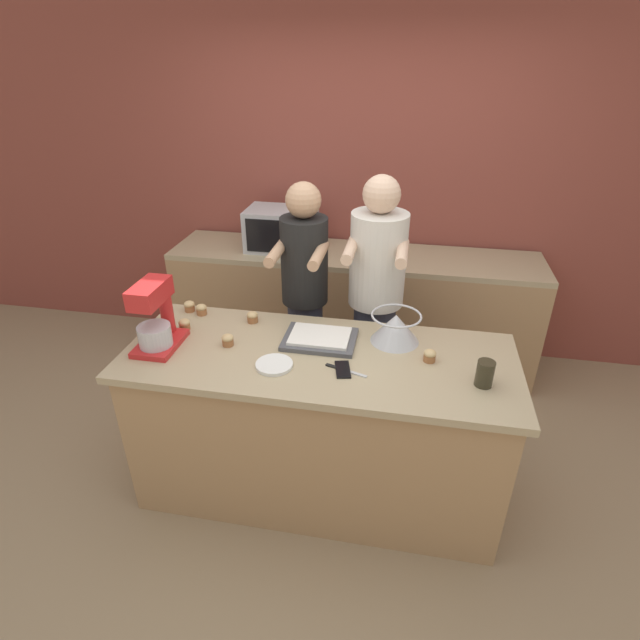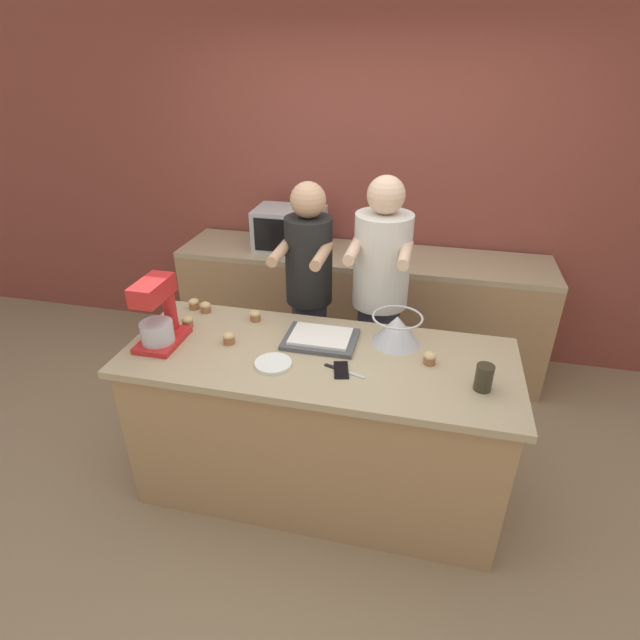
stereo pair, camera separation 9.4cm
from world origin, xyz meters
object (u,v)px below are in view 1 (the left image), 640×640
Objects in this scene: baking_tray at (320,338)px; cupcake_4 at (228,340)px; microwave_oven at (281,229)px; cupcake_3 at (201,309)px; stand_mixer at (156,319)px; drinking_glass at (485,374)px; knife at (343,370)px; small_plate at (274,365)px; person_right at (375,307)px; mixing_bowl at (396,327)px; cupcake_1 at (252,317)px; cupcake_2 at (189,306)px; cell_phone at (343,369)px; cupcake_5 at (184,324)px; cupcake_0 at (430,355)px; person_left at (305,303)px.

baking_tray is 6.00× the size of cupcake_4.
cupcake_3 is at bearing -100.25° from microwave_oven.
stand_mixer is 2.86× the size of drinking_glass.
knife is at bearing -179.77° from drinking_glass.
cupcake_4 is (0.35, 0.08, -0.13)m from stand_mixer.
person_right is at bearing 61.29° from small_plate.
mixing_bowl is 0.41m from baking_tray.
cupcake_1 is (0.40, 0.35, -0.13)m from stand_mixer.
knife is 3.35× the size of cupcake_2.
cupcake_1 is 1.00× the size of cupcake_3.
small_plate is 0.73m from cupcake_3.
person_right is 0.96m from cupcake_4.
drinking_glass is at bearing -5.15° from cupcake_4.
knife is 0.70m from cupcake_1.
baking_tray is 0.85m from cupcake_2.
cupcake_5 reaches higher than cell_phone.
drinking_glass is 1.60m from cupcake_5.
mixing_bowl is 0.82m from cupcake_1.
cupcake_5 is (-0.02, -0.19, 0.00)m from cupcake_3.
cupcake_0 is 1.00× the size of cupcake_2.
cupcake_2 is 0.09m from cupcake_3.
microwave_oven is 1.16m from cupcake_1.
stand_mixer reaches higher than small_plate.
cupcake_0 is at bearing -37.37° from person_left.
person_left reaches higher than stand_mixer.
cupcake_2 is at bearing -164.39° from person_right.
stand_mixer is 0.43m from cupcake_2.
cell_phone is 0.66m from drinking_glass.
cupcake_2 is at bearing 137.51° from cupcake_4.
baking_tray is (-0.25, -0.50, 0.04)m from person_right.
person_right is at bearing 118.93° from cupcake_0.
stand_mixer is at bearing -131.42° from person_left.
drinking_glass reaches higher than knife.
stand_mixer is at bearing -165.77° from baking_tray.
stand_mixer is 1.40m from cupcake_0.
cupcake_2 is at bearing 155.70° from knife.
baking_tray is at bearing 14.23° from stand_mixer.
person_right is at bearing 15.61° from cupcake_2.
cupcake_1 and cupcake_3 have the same top height.
cupcake_2 is at bearing 91.75° from stand_mixer.
baking_tray is 0.30m from knife.
cupcake_3 reaches higher than small_plate.
stand_mixer is at bearing 177.60° from knife.
person_left is at bearing 48.58° from stand_mixer.
cupcake_5 is at bearing 74.83° from stand_mixer.
cupcake_0 is at bearing -42.15° from mixing_bowl.
cupcake_5 is at bearing -138.01° from person_left.
cupcake_0 is at bearing 4.99° from stand_mixer.
mixing_bowl is at bearing 54.84° from cell_phone.
baking_tray is at bearing 171.55° from cupcake_0.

